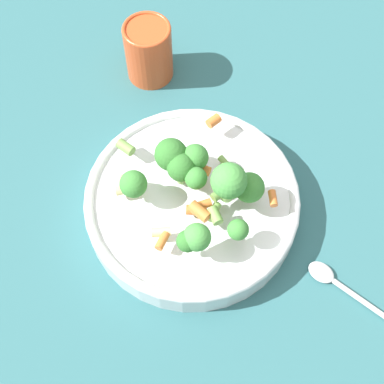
{
  "coord_description": "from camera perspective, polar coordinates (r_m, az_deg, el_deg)",
  "views": [
    {
      "loc": [
        0.26,
        0.2,
        0.67
      ],
      "look_at": [
        0.0,
        0.0,
        0.06
      ],
      "focal_mm": 50.0,
      "sensor_mm": 36.0,
      "label": 1
    }
  ],
  "objects": [
    {
      "name": "ground_plane",
      "position": [
        0.75,
        0.0,
        -2.02
      ],
      "size": [
        3.0,
        3.0,
        0.0
      ],
      "primitive_type": "plane",
      "color": "#2D6066"
    },
    {
      "name": "bowl",
      "position": [
        0.73,
        0.0,
        -1.14
      ],
      "size": [
        0.29,
        0.29,
        0.05
      ],
      "color": "silver",
      "rests_on": "ground_plane"
    },
    {
      "name": "pasta_salad",
      "position": [
        0.67,
        0.56,
        0.9
      ],
      "size": [
        0.2,
        0.22,
        0.08
      ],
      "color": "#8CB766",
      "rests_on": "bowl"
    },
    {
      "name": "cup",
      "position": [
        0.85,
        -4.66,
        14.78
      ],
      "size": [
        0.07,
        0.07,
        0.1
      ],
      "color": "#CC4C23",
      "rests_on": "ground_plane"
    },
    {
      "name": "spoon",
      "position": [
        0.73,
        15.62,
        -9.64
      ],
      "size": [
        0.03,
        0.16,
        0.01
      ],
      "rotation": [
        0.0,
        0.0,
        11.0
      ],
      "color": "silver",
      "rests_on": "ground_plane"
    }
  ]
}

